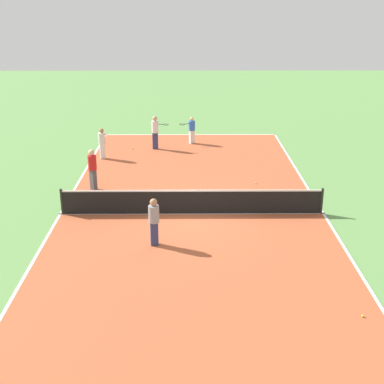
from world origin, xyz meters
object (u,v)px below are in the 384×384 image
player_near_white (155,130)px  player_far_white (102,141)px  tennis_net (192,201)px  player_baseline_gray (154,219)px  tennis_ball_midcourt (133,148)px  tennis_ball_right_alley (363,316)px  player_near_blue (192,128)px  player_coach_red (92,167)px  tennis_ball_near_net (256,183)px

player_near_white → player_far_white: player_near_white is taller
tennis_net → player_baseline_gray: size_ratio=6.04×
player_near_white → tennis_ball_midcourt: 1.60m
player_far_white → tennis_ball_right_alley: player_far_white is taller
player_near_white → player_baseline_gray: size_ratio=1.09×
tennis_ball_midcourt → player_near_blue: bearing=-160.2°
tennis_ball_right_alley → tennis_ball_midcourt: 17.65m
player_far_white → tennis_ball_right_alley: (-8.85, 14.23, -0.85)m
tennis_net → tennis_ball_midcourt: size_ratio=146.25×
tennis_ball_midcourt → player_coach_red: bearing=80.5°
player_near_white → player_baseline_gray: 11.71m
player_coach_red → tennis_ball_midcourt: player_coach_red is taller
player_near_blue → player_baseline_gray: (1.33, 12.81, 0.09)m
player_coach_red → tennis_ball_midcourt: (-1.05, -6.27, -0.99)m
player_far_white → tennis_ball_midcourt: size_ratio=23.09×
player_near_blue → tennis_net: bearing=63.3°
player_near_white → tennis_ball_right_alley: bearing=-53.8°
player_baseline_gray → tennis_ball_midcourt: (1.86, -11.66, -0.90)m
player_baseline_gray → tennis_ball_near_net: size_ratio=24.22×
tennis_net → tennis_ball_midcourt: tennis_net is taller
player_near_white → tennis_ball_near_net: (-4.73, 5.65, -1.01)m
player_near_blue → tennis_ball_midcourt: 3.49m
tennis_ball_right_alley → tennis_ball_near_net: same height
tennis_net → player_near_white: (1.89, -9.02, 0.53)m
player_coach_red → tennis_ball_right_alley: size_ratio=26.06×
player_coach_red → player_near_white: size_ratio=0.99×
player_coach_red → player_baseline_gray: 6.13m
player_baseline_gray → player_far_white: (3.20, -9.93, -0.05)m
player_far_white → player_coach_red: bearing=-101.5°
player_coach_red → player_far_white: size_ratio=1.13×
tennis_ball_midcourt → player_far_white: bearing=52.3°
tennis_ball_midcourt → tennis_ball_near_net: same height
tennis_net → tennis_ball_right_alley: tennis_net is taller
player_baseline_gray → tennis_ball_right_alley: bearing=134.0°
player_baseline_gray → tennis_ball_right_alley: 7.16m
player_near_blue → tennis_ball_near_net: size_ratio=21.93×
player_near_white → tennis_net: bearing=-63.3°
tennis_net → player_baseline_gray: (1.27, 2.67, 0.43)m
player_near_white → player_near_blue: (-1.95, -1.12, -0.20)m
tennis_ball_near_net → tennis_net: bearing=49.9°
tennis_ball_right_alley → tennis_ball_near_net: size_ratio=1.00×
tennis_net → player_baseline_gray: player_baseline_gray is taller
player_far_white → tennis_ball_midcourt: (-1.34, -1.73, -0.85)m
tennis_ball_midcourt → player_near_white: bearing=-178.6°
tennis_ball_right_alley → tennis_ball_midcourt: bearing=-64.8°
tennis_ball_right_alley → tennis_ball_near_net: 10.45m
tennis_ball_right_alley → tennis_net: bearing=-57.8°
player_coach_red → tennis_ball_midcourt: size_ratio=26.06×
tennis_net → player_near_white: 9.23m
player_near_white → player_baseline_gray: bearing=-72.2°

